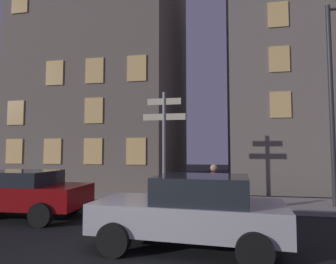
{
  "coord_description": "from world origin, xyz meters",
  "views": [
    {
      "loc": [
        1.79,
        -4.14,
        1.99
      ],
      "look_at": [
        -0.23,
        6.38,
        2.72
      ],
      "focal_mm": 30.5,
      "sensor_mm": 36.0,
      "label": 1
    }
  ],
  "objects_px": {
    "street_lamp": "(336,87)",
    "cyclist": "(216,193)",
    "signpost": "(164,137)",
    "car_far_oncoming": "(17,192)",
    "car_near_left": "(192,210)"
  },
  "relations": [
    {
      "from": "signpost",
      "to": "car_far_oncoming",
      "type": "distance_m",
      "value": 5.09
    },
    {
      "from": "signpost",
      "to": "street_lamp",
      "type": "height_order",
      "value": "street_lamp"
    },
    {
      "from": "cyclist",
      "to": "car_near_left",
      "type": "bearing_deg",
      "value": -99.34
    },
    {
      "from": "car_far_oncoming",
      "to": "cyclist",
      "type": "bearing_deg",
      "value": 8.87
    },
    {
      "from": "car_near_left",
      "to": "signpost",
      "type": "bearing_deg",
      "value": 109.09
    },
    {
      "from": "street_lamp",
      "to": "cyclist",
      "type": "distance_m",
      "value": 5.7
    },
    {
      "from": "car_far_oncoming",
      "to": "cyclist",
      "type": "xyz_separation_m",
      "value": [
        5.95,
        0.93,
        -0.01
      ]
    },
    {
      "from": "signpost",
      "to": "car_far_oncoming",
      "type": "height_order",
      "value": "signpost"
    },
    {
      "from": "street_lamp",
      "to": "cyclist",
      "type": "bearing_deg",
      "value": -154.38
    },
    {
      "from": "street_lamp",
      "to": "cyclist",
      "type": "height_order",
      "value": "street_lamp"
    },
    {
      "from": "car_far_oncoming",
      "to": "car_near_left",
      "type": "height_order",
      "value": "car_near_left"
    },
    {
      "from": "signpost",
      "to": "car_far_oncoming",
      "type": "bearing_deg",
      "value": -147.96
    },
    {
      "from": "street_lamp",
      "to": "car_near_left",
      "type": "xyz_separation_m",
      "value": [
        -4.52,
        -4.6,
        -3.42
      ]
    },
    {
      "from": "street_lamp",
      "to": "cyclist",
      "type": "relative_size",
      "value": 3.84
    },
    {
      "from": "street_lamp",
      "to": "signpost",
      "type": "bearing_deg",
      "value": -176.61
    }
  ]
}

